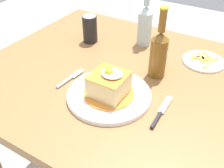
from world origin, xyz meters
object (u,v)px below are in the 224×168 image
at_px(main_plate, 109,94).
at_px(fork, 68,79).
at_px(knife, 159,115).
at_px(side_plate_fries, 203,61).
at_px(soda_can, 90,29).
at_px(beer_bottle_clear, 145,24).
at_px(beer_bottle_amber, 159,52).

distance_m(main_plate, fork, 0.18).
bearing_deg(knife, side_plate_fries, 85.07).
distance_m(soda_can, beer_bottle_clear, 0.25).
xyz_separation_m(soda_can, side_plate_fries, (0.51, 0.09, -0.06)).
distance_m(main_plate, beer_bottle_amber, 0.24).
distance_m(main_plate, beer_bottle_clear, 0.42).
bearing_deg(soda_can, beer_bottle_clear, 24.72).
xyz_separation_m(main_plate, fork, (-0.18, -0.00, -0.00)).
height_order(fork, knife, same).
bearing_deg(beer_bottle_clear, main_plate, -81.48).
xyz_separation_m(soda_can, beer_bottle_amber, (0.37, -0.10, 0.04)).
distance_m(fork, soda_can, 0.33).
xyz_separation_m(fork, beer_bottle_clear, (0.12, 0.41, 0.09)).
xyz_separation_m(fork, side_plate_fries, (0.40, 0.39, -0.00)).
height_order(fork, side_plate_fries, side_plate_fries).
relative_size(main_plate, soda_can, 2.34).
height_order(knife, side_plate_fries, side_plate_fries).
relative_size(beer_bottle_clear, side_plate_fries, 1.56).
bearing_deg(knife, soda_can, 146.80).
distance_m(knife, beer_bottle_clear, 0.49).
distance_m(main_plate, soda_can, 0.42).
distance_m(fork, side_plate_fries, 0.55).
xyz_separation_m(knife, beer_bottle_amber, (-0.10, 0.21, 0.09)).
bearing_deg(main_plate, beer_bottle_clear, 98.52).
bearing_deg(side_plate_fries, fork, -135.66).
xyz_separation_m(soda_can, beer_bottle_clear, (0.22, 0.10, 0.04)).
bearing_deg(fork, beer_bottle_clear, 74.01).
bearing_deg(main_plate, side_plate_fries, 60.44).
xyz_separation_m(main_plate, beer_bottle_clear, (-0.06, 0.41, 0.09)).
distance_m(fork, knife, 0.36).
distance_m(beer_bottle_amber, beer_bottle_clear, 0.25).
xyz_separation_m(main_plate, beer_bottle_amber, (0.09, 0.20, 0.09)).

